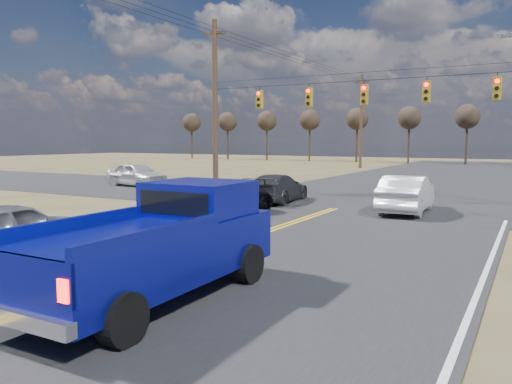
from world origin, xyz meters
The scene contains 12 objects.
ground centered at (0.00, 0.00, 0.00)m, with size 160.00×160.00×0.00m, color brown.
road_main centered at (0.00, 10.00, 0.00)m, with size 14.00×120.00×0.02m, color #28282B.
road_cross centered at (0.00, 18.00, 0.00)m, with size 120.00×12.00×0.02m, color #28282B.
signal_gantry centered at (0.50, 17.79, 5.06)m, with size 19.60×4.83×10.00m.
utility_poles centered at (0.00, 17.00, 5.23)m, with size 19.60×58.32×10.00m.
treeline centered at (0.00, 26.96, 5.70)m, with size 87.00×117.80×7.40m.
pickup_truck centered at (1.47, 0.57, 1.05)m, with size 2.37×5.81×2.17m.
silver_suv centered at (-4.27, 1.40, 0.72)m, with size 1.71×4.24×1.45m, color gray.
black_suv centered at (-3.25, 9.99, 0.69)m, with size 2.29×4.96×1.38m, color black.
white_car_queue centered at (3.00, 14.51, 0.78)m, with size 1.66×4.76×1.57m, color silver.
dgrey_car_queue centered at (-3.35, 15.01, 0.69)m, with size 1.93×4.76×1.38m, color #333338.
cross_car_west centered at (-15.12, 17.85, 0.79)m, with size 4.66×1.87×1.59m, color silver.
Camera 1 is at (7.69, -6.72, 3.05)m, focal length 35.00 mm.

